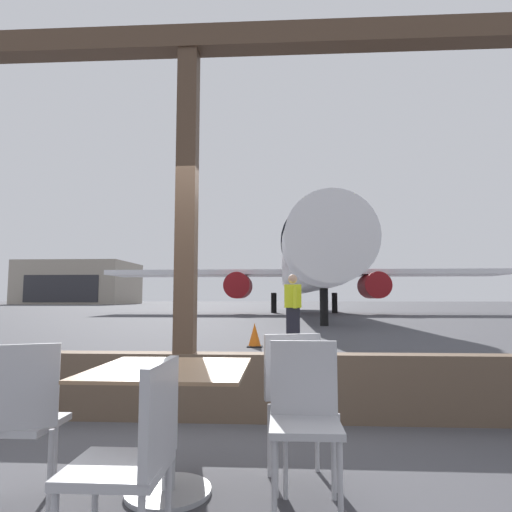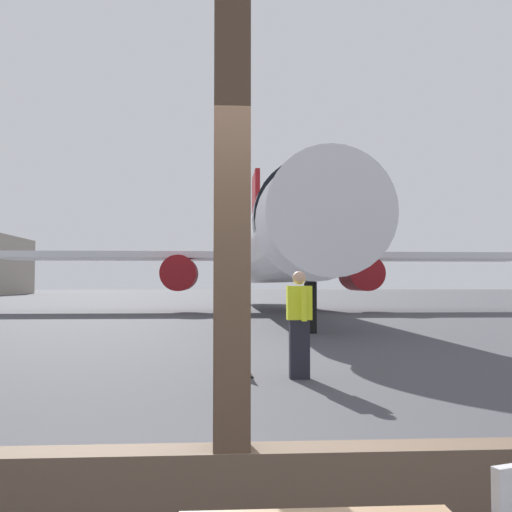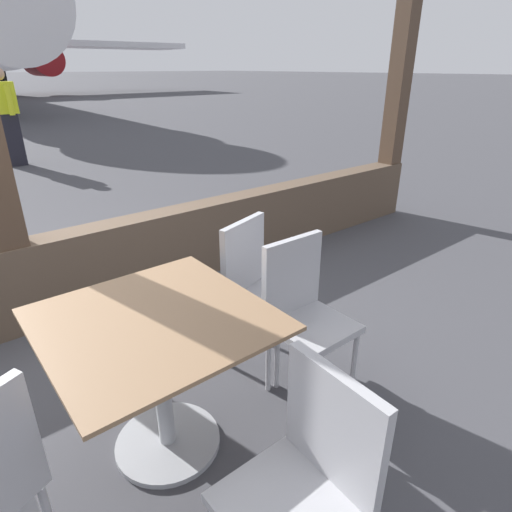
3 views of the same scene
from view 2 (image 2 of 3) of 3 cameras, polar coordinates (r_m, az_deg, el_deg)
ground_plane at (r=43.21m, az=-3.58°, el=-4.79°), size 220.00×220.00×0.00m
window_frame at (r=3.19m, az=-2.42°, el=-5.08°), size 8.81×0.24×4.00m
airplane at (r=30.86m, az=1.66°, el=0.67°), size 30.07×32.78×10.20m
ground_crew_worker at (r=9.45m, az=4.29°, el=-6.59°), size 0.40×0.56×1.74m
traffic_cone at (r=9.68m, az=-1.41°, el=-10.26°), size 0.36×0.36×0.57m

